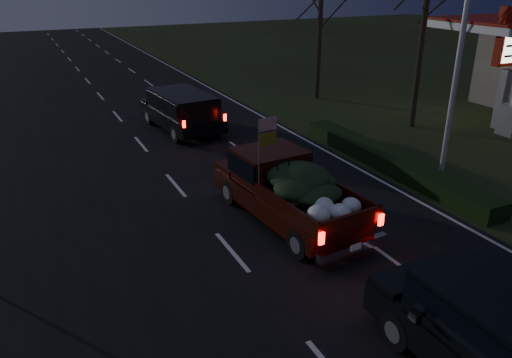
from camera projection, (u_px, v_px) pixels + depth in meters
name	position (u px, v px, depth m)	size (l,w,h in m)	color
ground	(232.00, 252.00, 13.38)	(120.00, 120.00, 0.00)	black
road_asphalt	(232.00, 252.00, 13.38)	(14.00, 120.00, 0.02)	black
hedge_row	(389.00, 162.00, 18.90)	(1.00, 10.00, 0.60)	black
light_pole	(465.00, 19.00, 16.75)	(0.50, 0.90, 9.16)	silver
gas_price_pylon	(512.00, 48.00, 22.51)	(2.00, 0.41, 5.57)	gray
bare_tree_far	(321.00, 5.00, 27.61)	(3.60, 3.60, 7.00)	black
pickup_truck	(287.00, 186.00, 14.76)	(2.58, 5.73, 2.92)	#370E07
lead_suv	(182.00, 107.00, 23.13)	(2.65, 5.36, 1.49)	black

